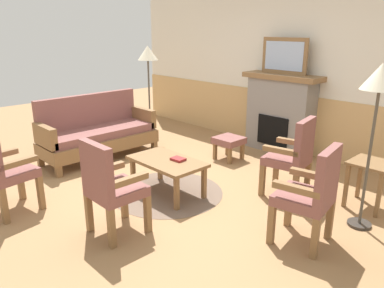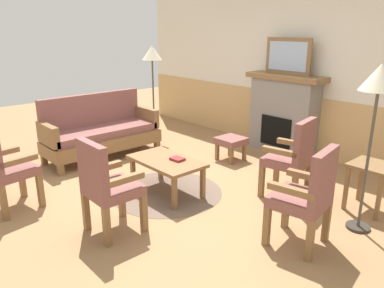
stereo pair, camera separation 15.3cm
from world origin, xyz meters
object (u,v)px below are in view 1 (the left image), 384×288
Objects in this scene: framed_picture at (284,56)px; armchair_front_left at (2,168)px; side_table at (371,172)px; floor_lamp_by_couch at (148,59)px; fireplace at (280,113)px; floor_lamp_by_chairs at (380,88)px; couch at (98,133)px; footstool at (229,142)px; book_on_table at (178,159)px; coffee_table at (167,164)px; armchair_front_center at (110,184)px; armchair_by_window_left at (312,192)px; armchair_near_fireplace at (293,154)px.

framed_picture reaches higher than armchair_front_left.
side_table is 4.13m from floor_lamp_by_couch.
fireplace is 0.77× the size of floor_lamp_by_chairs.
couch is at bearing -167.45° from floor_lamp_by_chairs.
side_table is (3.68, 1.33, 0.04)m from couch.
fireplace is 3.25× the size of footstool.
couch is at bearing -127.46° from fireplace.
coffee_table is at bearing -140.67° from book_on_table.
side_table is (1.88, -1.01, -0.22)m from fireplace.
framed_picture reaches higher than armchair_front_center.
armchair_front_left is at bearing -60.63° from couch.
side_table is (1.52, 2.44, -0.10)m from armchair_front_center.
couch is at bearing -136.64° from footstool.
floor_lamp_by_chairs reaches higher than coffee_table.
footstool is 0.41× the size of armchair_front_left.
fireplace is 1.33× the size of armchair_front_left.
framed_picture is 3.17m from couch.
couch reaches higher than book_on_table.
fireplace is at bearing 78.47° from armchair_front_left.
armchair_by_window_left is 1.19m from side_table.
fireplace is 1.35× the size of coffee_table.
side_table is 1.13m from floor_lamp_by_chairs.
side_table is (2.71, 3.05, -0.10)m from armchair_front_left.
armchair_near_fireplace is at bearing 130.63° from armchair_by_window_left.
floor_lamp_by_chairs is at bearing -6.01° from floor_lamp_by_couch.
floor_lamp_by_couch is at bearing 174.41° from armchair_near_fireplace.
armchair_front_center is (0.37, -3.45, -0.11)m from fireplace.
coffee_table is 1.75× the size of side_table.
framed_picture is 0.48× the size of floor_lamp_by_couch.
armchair_near_fireplace is 1.00× the size of armchair_front_left.
armchair_front_left reaches higher than side_table.
armchair_by_window_left is (1.70, 0.14, 0.08)m from book_on_table.
armchair_front_center is at bearing -44.00° from floor_lamp_by_couch.
armchair_by_window_left is at bearing -93.87° from side_table.
side_table is at bearing 104.95° from floor_lamp_by_chairs.
couch is (-1.79, -2.34, -1.16)m from framed_picture.
floor_lamp_by_couch reaches higher than book_on_table.
coffee_table is at bearing -78.88° from footstool.
armchair_by_window_left is (1.80, 0.23, 0.15)m from coffee_table.
book_on_table is 1.48m from footstool.
footstool is at bearing 177.78° from side_table.
footstool is at bearing -107.56° from framed_picture.
book_on_table is 2.75m from floor_lamp_by_couch.
side_table is at bearing -28.11° from framed_picture.
footstool is at bearing 104.58° from armchair_front_center.
floor_lamp_by_chairs reaches higher than armchair_front_left.
fireplace is 2.35m from book_on_table.
fireplace is 2.36× the size of side_table.
fireplace reaches higher than armchair_by_window_left.
book_on_table reaches higher than coffee_table.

